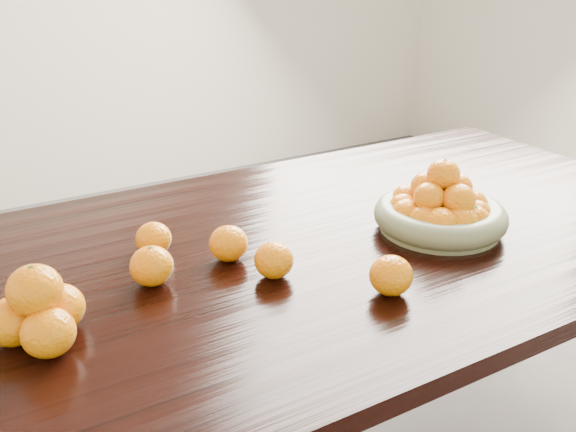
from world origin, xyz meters
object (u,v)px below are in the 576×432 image
dining_table (301,279)px  loose_orange_0 (152,266)px  fruit_bowl (440,210)px  orange_pyramid (39,312)px

dining_table → loose_orange_0: 0.36m
fruit_bowl → loose_orange_0: fruit_bowl is taller
dining_table → loose_orange_0: (-0.34, -0.01, 0.13)m
orange_pyramid → loose_orange_0: size_ratio=1.93×
fruit_bowl → orange_pyramid: 0.86m
fruit_bowl → loose_orange_0: size_ratio=3.58×
loose_orange_0 → dining_table: bearing=2.0°
dining_table → orange_pyramid: (-0.55, -0.10, 0.14)m
dining_table → loose_orange_0: bearing=-178.0°
fruit_bowl → orange_pyramid: fruit_bowl is taller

